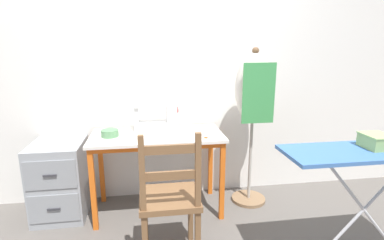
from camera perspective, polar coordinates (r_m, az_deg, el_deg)
ground_plane at (r=2.64m, az=-5.96°, el=-19.45°), size 14.00×14.00×0.00m
wall_back at (r=2.83m, az=-7.22°, el=10.22°), size 10.00×0.05×2.55m
sewing_table at (r=2.60m, az=-6.58°, el=-4.66°), size 1.13×0.54×0.72m
sewing_machine at (r=2.66m, az=-6.47°, el=0.84°), size 0.39×0.17×0.32m
fabric_bowl at (r=2.59m, az=-15.37°, el=-2.40°), size 0.14×0.14×0.06m
scissors at (r=2.45m, az=3.36°, el=-3.47°), size 0.14×0.10×0.01m
thread_spool_near_machine at (r=2.64m, az=-1.86°, el=-1.92°), size 0.03×0.03×0.03m
wooden_chair at (r=2.07m, az=-4.30°, el=-14.88°), size 0.40×0.38×0.95m
filing_cabinet at (r=2.88m, az=-23.75°, el=-10.26°), size 0.42×0.51×0.66m
dress_form at (r=2.72m, az=11.64°, el=4.58°), size 0.34×0.32×1.44m
ironing_board at (r=2.22m, az=31.04°, el=-5.87°), size 1.14×0.36×0.82m
storage_box at (r=2.23m, az=31.69°, el=-3.44°), size 0.16×0.18×0.09m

